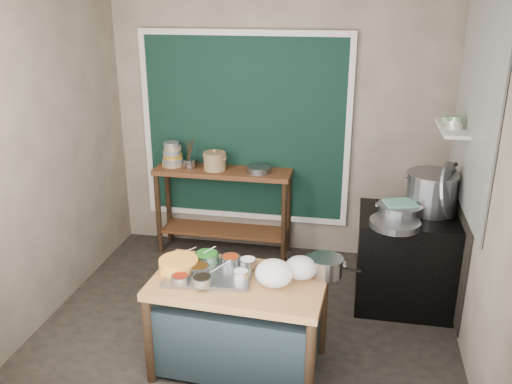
% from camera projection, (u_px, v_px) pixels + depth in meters
% --- Properties ---
extents(floor, '(3.50, 3.00, 0.02)m').
position_uv_depth(floor, '(249.00, 321.00, 4.76)').
color(floor, '#2D2722').
rests_on(floor, ground).
extents(back_wall, '(3.50, 0.02, 2.80)m').
position_uv_depth(back_wall, '(278.00, 125.00, 5.66)').
color(back_wall, gray).
rests_on(back_wall, floor).
extents(left_wall, '(0.02, 3.00, 2.80)m').
position_uv_depth(left_wall, '(46.00, 156.00, 4.58)').
color(left_wall, gray).
rests_on(left_wall, floor).
extents(right_wall, '(0.02, 3.00, 2.80)m').
position_uv_depth(right_wall, '(484.00, 182.00, 3.95)').
color(right_wall, gray).
rests_on(right_wall, floor).
extents(curtain_panel, '(2.10, 0.02, 1.90)m').
position_uv_depth(curtain_panel, '(245.00, 129.00, 5.70)').
color(curtain_panel, black).
rests_on(curtain_panel, back_wall).
extents(curtain_frame, '(2.22, 0.03, 2.02)m').
position_uv_depth(curtain_frame, '(244.00, 129.00, 5.69)').
color(curtain_frame, beige).
rests_on(curtain_frame, back_wall).
extents(tile_panel, '(0.02, 1.70, 1.70)m').
position_uv_depth(tile_panel, '(476.00, 106.00, 4.31)').
color(tile_panel, '#B2B2AA').
rests_on(tile_panel, right_wall).
extents(soot_patch, '(0.01, 1.30, 1.30)m').
position_uv_depth(soot_patch, '(456.00, 233.00, 4.80)').
color(soot_patch, black).
rests_on(soot_patch, right_wall).
extents(wall_shelf, '(0.22, 0.70, 0.03)m').
position_uv_depth(wall_shelf, '(453.00, 128.00, 4.69)').
color(wall_shelf, beige).
rests_on(wall_shelf, right_wall).
extents(prep_table, '(1.28, 0.78, 0.75)m').
position_uv_depth(prep_table, '(239.00, 324.00, 4.05)').
color(prep_table, olive).
rests_on(prep_table, floor).
extents(back_counter, '(1.45, 0.40, 0.95)m').
position_uv_depth(back_counter, '(224.00, 211.00, 5.87)').
color(back_counter, '#583519').
rests_on(back_counter, floor).
extents(stove_block, '(0.90, 0.68, 0.85)m').
position_uv_depth(stove_block, '(408.00, 262.00, 4.87)').
color(stove_block, black).
rests_on(stove_block, floor).
extents(stove_top, '(0.92, 0.69, 0.03)m').
position_uv_depth(stove_top, '(413.00, 217.00, 4.72)').
color(stove_top, black).
rests_on(stove_top, stove_block).
extents(condiment_tray, '(0.66, 0.50, 0.03)m').
position_uv_depth(condiment_tray, '(209.00, 273.00, 3.98)').
color(condiment_tray, gray).
rests_on(condiment_tray, prep_table).
extents(condiment_bowls, '(0.64, 0.50, 0.07)m').
position_uv_depth(condiment_bowls, '(207.00, 267.00, 3.97)').
color(condiment_bowls, gray).
rests_on(condiment_bowls, condiment_tray).
extents(yellow_basin, '(0.38, 0.38, 0.11)m').
position_uv_depth(yellow_basin, '(179.00, 266.00, 4.00)').
color(yellow_basin, orange).
rests_on(yellow_basin, prep_table).
extents(saucepan, '(0.31, 0.31, 0.14)m').
position_uv_depth(saucepan, '(326.00, 266.00, 3.96)').
color(saucepan, gray).
rests_on(saucepan, prep_table).
extents(plastic_bag_a, '(0.33, 0.31, 0.20)m').
position_uv_depth(plastic_bag_a, '(274.00, 273.00, 3.80)').
color(plastic_bag_a, white).
rests_on(plastic_bag_a, prep_table).
extents(plastic_bag_b, '(0.27, 0.24, 0.17)m').
position_uv_depth(plastic_bag_b, '(301.00, 268.00, 3.90)').
color(plastic_bag_b, white).
rests_on(plastic_bag_b, prep_table).
extents(bowl_stack, '(0.23, 0.23, 0.26)m').
position_uv_depth(bowl_stack, '(173.00, 156.00, 5.78)').
color(bowl_stack, tan).
rests_on(bowl_stack, back_counter).
extents(utensil_cup, '(0.17, 0.17, 0.09)m').
position_uv_depth(utensil_cup, '(190.00, 163.00, 5.76)').
color(utensil_cup, gray).
rests_on(utensil_cup, back_counter).
extents(ceramic_crock, '(0.33, 0.33, 0.17)m').
position_uv_depth(ceramic_crock, '(215.00, 162.00, 5.66)').
color(ceramic_crock, '#917A4F').
rests_on(ceramic_crock, back_counter).
extents(wide_bowl, '(0.26, 0.26, 0.06)m').
position_uv_depth(wide_bowl, '(259.00, 169.00, 5.60)').
color(wide_bowl, gray).
rests_on(wide_bowl, back_counter).
extents(stock_pot, '(0.54, 0.54, 0.36)m').
position_uv_depth(stock_pot, '(431.00, 192.00, 4.73)').
color(stock_pot, gray).
rests_on(stock_pot, stove_top).
extents(pot_lid, '(0.30, 0.51, 0.49)m').
position_uv_depth(pot_lid, '(450.00, 190.00, 4.60)').
color(pot_lid, gray).
rests_on(pot_lid, stove_top).
extents(steamer, '(0.39, 0.39, 0.12)m').
position_uv_depth(steamer, '(400.00, 211.00, 4.64)').
color(steamer, gray).
rests_on(steamer, stove_top).
extents(green_cloth, '(0.31, 0.27, 0.02)m').
position_uv_depth(green_cloth, '(400.00, 203.00, 4.62)').
color(green_cloth, '#49836B').
rests_on(green_cloth, steamer).
extents(shallow_pan, '(0.42, 0.42, 0.05)m').
position_uv_depth(shallow_pan, '(395.00, 223.00, 4.48)').
color(shallow_pan, gray).
rests_on(shallow_pan, stove_top).
extents(shelf_bowl_stack, '(0.13, 0.13, 0.11)m').
position_uv_depth(shelf_bowl_stack, '(455.00, 123.00, 4.59)').
color(shelf_bowl_stack, silver).
rests_on(shelf_bowl_stack, wall_shelf).
extents(shelf_bowl_green, '(0.17, 0.17, 0.05)m').
position_uv_depth(shelf_bowl_green, '(451.00, 119.00, 4.82)').
color(shelf_bowl_green, gray).
rests_on(shelf_bowl_green, wall_shelf).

